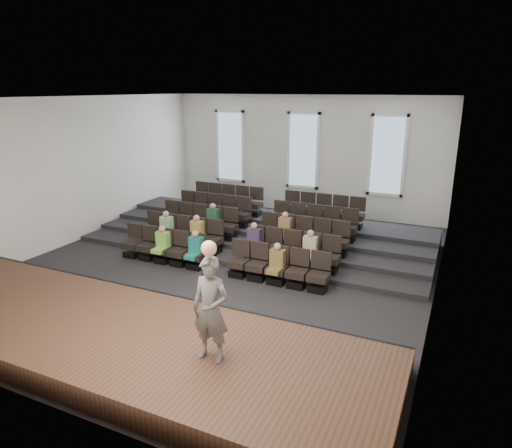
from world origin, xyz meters
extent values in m
plane|color=black|center=(0.00, 0.00, 0.00)|extent=(14.00, 14.00, 0.00)
cube|color=white|center=(0.00, 0.00, 5.01)|extent=(12.00, 14.00, 0.02)
cube|color=white|center=(0.00, 7.02, 2.50)|extent=(12.00, 0.04, 5.00)
cube|color=white|center=(0.00, -7.02, 2.50)|extent=(12.00, 0.04, 5.00)
cube|color=white|center=(-6.02, 0.00, 2.50)|extent=(0.04, 14.00, 5.00)
cube|color=white|center=(6.02, 0.00, 2.50)|extent=(0.04, 14.00, 5.00)
cube|color=#4A2B1F|center=(0.00, -5.10, 0.25)|extent=(11.80, 3.60, 0.50)
cube|color=black|center=(0.00, -3.33, 0.25)|extent=(11.80, 0.06, 0.52)
cube|color=black|center=(0.00, 2.33, 0.07)|extent=(11.80, 4.80, 0.15)
cube|color=black|center=(0.00, 2.85, 0.15)|extent=(11.80, 3.75, 0.30)
cube|color=black|center=(0.00, 3.38, 0.22)|extent=(11.80, 2.70, 0.45)
cube|color=black|center=(0.00, 3.90, 0.30)|extent=(11.80, 1.65, 0.60)
cube|color=black|center=(-3.13, -0.60, 0.10)|extent=(0.47, 0.43, 0.20)
cube|color=black|center=(-3.13, -0.60, 0.41)|extent=(0.55, 0.50, 0.19)
cube|color=black|center=(-3.13, -0.39, 0.82)|extent=(0.55, 0.08, 0.50)
cube|color=black|center=(-2.53, -0.60, 0.10)|extent=(0.47, 0.43, 0.20)
cube|color=black|center=(-2.53, -0.60, 0.41)|extent=(0.55, 0.50, 0.19)
cube|color=black|center=(-2.53, -0.39, 0.82)|extent=(0.55, 0.08, 0.50)
cube|color=black|center=(-1.93, -0.60, 0.10)|extent=(0.47, 0.43, 0.20)
cube|color=black|center=(-1.93, -0.60, 0.41)|extent=(0.55, 0.50, 0.19)
cube|color=black|center=(-1.93, -0.39, 0.82)|extent=(0.55, 0.08, 0.50)
cube|color=black|center=(-1.33, -0.60, 0.10)|extent=(0.47, 0.43, 0.20)
cube|color=black|center=(-1.33, -0.60, 0.41)|extent=(0.55, 0.50, 0.19)
cube|color=black|center=(-1.33, -0.39, 0.82)|extent=(0.55, 0.08, 0.50)
cube|color=black|center=(-0.73, -0.60, 0.10)|extent=(0.47, 0.43, 0.20)
cube|color=black|center=(-0.73, -0.60, 0.41)|extent=(0.55, 0.50, 0.19)
cube|color=black|center=(-0.73, -0.39, 0.82)|extent=(0.55, 0.08, 0.50)
cube|color=black|center=(0.73, -0.60, 0.10)|extent=(0.47, 0.43, 0.20)
cube|color=black|center=(0.73, -0.60, 0.41)|extent=(0.55, 0.50, 0.19)
cube|color=black|center=(0.73, -0.39, 0.82)|extent=(0.55, 0.08, 0.50)
cube|color=black|center=(1.33, -0.60, 0.10)|extent=(0.47, 0.43, 0.20)
cube|color=black|center=(1.33, -0.60, 0.41)|extent=(0.55, 0.50, 0.19)
cube|color=black|center=(1.33, -0.39, 0.82)|extent=(0.55, 0.08, 0.50)
cube|color=black|center=(1.93, -0.60, 0.10)|extent=(0.47, 0.43, 0.20)
cube|color=black|center=(1.93, -0.60, 0.41)|extent=(0.55, 0.50, 0.19)
cube|color=black|center=(1.93, -0.39, 0.82)|extent=(0.55, 0.08, 0.50)
cube|color=black|center=(2.53, -0.60, 0.10)|extent=(0.47, 0.43, 0.20)
cube|color=black|center=(2.53, -0.60, 0.41)|extent=(0.55, 0.50, 0.19)
cube|color=black|center=(2.53, -0.39, 0.82)|extent=(0.55, 0.08, 0.50)
cube|color=black|center=(3.13, -0.60, 0.10)|extent=(0.47, 0.43, 0.20)
cube|color=black|center=(3.13, -0.60, 0.41)|extent=(0.55, 0.50, 0.19)
cube|color=black|center=(3.13, -0.39, 0.82)|extent=(0.55, 0.08, 0.50)
cube|color=black|center=(-3.13, 0.45, 0.25)|extent=(0.47, 0.43, 0.20)
cube|color=black|center=(-3.13, 0.45, 0.56)|extent=(0.55, 0.50, 0.19)
cube|color=black|center=(-3.13, 0.66, 0.97)|extent=(0.55, 0.08, 0.50)
cube|color=black|center=(-2.53, 0.45, 0.25)|extent=(0.47, 0.43, 0.20)
cube|color=black|center=(-2.53, 0.45, 0.56)|extent=(0.55, 0.50, 0.19)
cube|color=black|center=(-2.53, 0.66, 0.97)|extent=(0.55, 0.08, 0.50)
cube|color=black|center=(-1.93, 0.45, 0.25)|extent=(0.47, 0.43, 0.20)
cube|color=black|center=(-1.93, 0.45, 0.56)|extent=(0.55, 0.50, 0.19)
cube|color=black|center=(-1.93, 0.66, 0.97)|extent=(0.55, 0.08, 0.50)
cube|color=black|center=(-1.33, 0.45, 0.25)|extent=(0.47, 0.43, 0.20)
cube|color=black|center=(-1.33, 0.45, 0.56)|extent=(0.55, 0.50, 0.19)
cube|color=black|center=(-1.33, 0.66, 0.97)|extent=(0.55, 0.08, 0.50)
cube|color=black|center=(-0.73, 0.45, 0.25)|extent=(0.47, 0.43, 0.20)
cube|color=black|center=(-0.73, 0.45, 0.56)|extent=(0.55, 0.50, 0.19)
cube|color=black|center=(-0.73, 0.66, 0.97)|extent=(0.55, 0.08, 0.50)
cube|color=black|center=(0.73, 0.45, 0.25)|extent=(0.47, 0.43, 0.20)
cube|color=black|center=(0.73, 0.45, 0.56)|extent=(0.55, 0.50, 0.19)
cube|color=black|center=(0.73, 0.66, 0.97)|extent=(0.55, 0.08, 0.50)
cube|color=black|center=(1.33, 0.45, 0.25)|extent=(0.47, 0.43, 0.20)
cube|color=black|center=(1.33, 0.45, 0.56)|extent=(0.55, 0.50, 0.19)
cube|color=black|center=(1.33, 0.66, 0.97)|extent=(0.55, 0.08, 0.50)
cube|color=black|center=(1.93, 0.45, 0.25)|extent=(0.47, 0.43, 0.20)
cube|color=black|center=(1.93, 0.45, 0.56)|extent=(0.55, 0.50, 0.19)
cube|color=black|center=(1.93, 0.66, 0.97)|extent=(0.55, 0.08, 0.50)
cube|color=black|center=(2.53, 0.45, 0.25)|extent=(0.47, 0.43, 0.20)
cube|color=black|center=(2.53, 0.45, 0.56)|extent=(0.55, 0.50, 0.19)
cube|color=black|center=(2.53, 0.66, 0.97)|extent=(0.55, 0.08, 0.50)
cube|color=black|center=(3.13, 0.45, 0.25)|extent=(0.47, 0.43, 0.20)
cube|color=black|center=(3.13, 0.45, 0.56)|extent=(0.55, 0.50, 0.19)
cube|color=black|center=(3.13, 0.66, 0.97)|extent=(0.55, 0.08, 0.50)
cube|color=black|center=(-3.13, 1.50, 0.40)|extent=(0.47, 0.42, 0.20)
cube|color=black|center=(-3.13, 1.50, 0.71)|extent=(0.55, 0.50, 0.19)
cube|color=black|center=(-3.13, 1.71, 1.12)|extent=(0.55, 0.08, 0.50)
cube|color=black|center=(-2.53, 1.50, 0.40)|extent=(0.47, 0.42, 0.20)
cube|color=black|center=(-2.53, 1.50, 0.71)|extent=(0.55, 0.50, 0.19)
cube|color=black|center=(-2.53, 1.71, 1.12)|extent=(0.55, 0.08, 0.50)
cube|color=black|center=(-1.93, 1.50, 0.40)|extent=(0.47, 0.42, 0.20)
cube|color=black|center=(-1.93, 1.50, 0.71)|extent=(0.55, 0.50, 0.19)
cube|color=black|center=(-1.93, 1.71, 1.12)|extent=(0.55, 0.08, 0.50)
cube|color=black|center=(-1.33, 1.50, 0.40)|extent=(0.47, 0.42, 0.20)
cube|color=black|center=(-1.33, 1.50, 0.71)|extent=(0.55, 0.50, 0.19)
cube|color=black|center=(-1.33, 1.71, 1.12)|extent=(0.55, 0.08, 0.50)
cube|color=black|center=(-0.73, 1.50, 0.40)|extent=(0.47, 0.42, 0.20)
cube|color=black|center=(-0.73, 1.50, 0.71)|extent=(0.55, 0.50, 0.19)
cube|color=black|center=(-0.73, 1.71, 1.12)|extent=(0.55, 0.08, 0.50)
cube|color=black|center=(0.73, 1.50, 0.40)|extent=(0.47, 0.42, 0.20)
cube|color=black|center=(0.73, 1.50, 0.71)|extent=(0.55, 0.50, 0.19)
cube|color=black|center=(0.73, 1.71, 1.12)|extent=(0.55, 0.08, 0.50)
cube|color=black|center=(1.33, 1.50, 0.40)|extent=(0.47, 0.42, 0.20)
cube|color=black|center=(1.33, 1.50, 0.71)|extent=(0.55, 0.50, 0.19)
cube|color=black|center=(1.33, 1.71, 1.12)|extent=(0.55, 0.08, 0.50)
cube|color=black|center=(1.93, 1.50, 0.40)|extent=(0.47, 0.42, 0.20)
cube|color=black|center=(1.93, 1.50, 0.71)|extent=(0.55, 0.50, 0.19)
cube|color=black|center=(1.93, 1.71, 1.12)|extent=(0.55, 0.08, 0.50)
cube|color=black|center=(2.53, 1.50, 0.40)|extent=(0.47, 0.42, 0.20)
cube|color=black|center=(2.53, 1.50, 0.71)|extent=(0.55, 0.50, 0.19)
cube|color=black|center=(2.53, 1.71, 1.12)|extent=(0.55, 0.08, 0.50)
cube|color=black|center=(3.13, 1.50, 0.40)|extent=(0.47, 0.42, 0.20)
cube|color=black|center=(3.13, 1.50, 0.71)|extent=(0.55, 0.50, 0.19)
cube|color=black|center=(3.13, 1.71, 1.12)|extent=(0.55, 0.08, 0.50)
cube|color=black|center=(-3.13, 2.55, 0.55)|extent=(0.47, 0.42, 0.20)
cube|color=black|center=(-3.13, 2.55, 0.86)|extent=(0.55, 0.50, 0.19)
cube|color=black|center=(-3.13, 2.76, 1.27)|extent=(0.55, 0.08, 0.50)
cube|color=black|center=(-2.53, 2.55, 0.55)|extent=(0.47, 0.42, 0.20)
cube|color=black|center=(-2.53, 2.55, 0.86)|extent=(0.55, 0.50, 0.19)
cube|color=black|center=(-2.53, 2.76, 1.27)|extent=(0.55, 0.08, 0.50)
cube|color=black|center=(-1.93, 2.55, 0.55)|extent=(0.47, 0.42, 0.20)
cube|color=black|center=(-1.93, 2.55, 0.86)|extent=(0.55, 0.50, 0.19)
cube|color=black|center=(-1.93, 2.76, 1.27)|extent=(0.55, 0.08, 0.50)
cube|color=black|center=(-1.33, 2.55, 0.55)|extent=(0.47, 0.42, 0.20)
cube|color=black|center=(-1.33, 2.55, 0.86)|extent=(0.55, 0.50, 0.19)
cube|color=black|center=(-1.33, 2.76, 1.27)|extent=(0.55, 0.08, 0.50)
cube|color=black|center=(-0.73, 2.55, 0.55)|extent=(0.47, 0.42, 0.20)
cube|color=black|center=(-0.73, 2.55, 0.86)|extent=(0.55, 0.50, 0.19)
cube|color=black|center=(-0.73, 2.76, 1.27)|extent=(0.55, 0.08, 0.50)
cube|color=black|center=(0.73, 2.55, 0.55)|extent=(0.47, 0.42, 0.20)
cube|color=black|center=(0.73, 2.55, 0.86)|extent=(0.55, 0.50, 0.19)
cube|color=black|center=(0.73, 2.76, 1.27)|extent=(0.55, 0.08, 0.50)
cube|color=black|center=(1.33, 2.55, 0.55)|extent=(0.47, 0.42, 0.20)
cube|color=black|center=(1.33, 2.55, 0.86)|extent=(0.55, 0.50, 0.19)
cube|color=black|center=(1.33, 2.76, 1.27)|extent=(0.55, 0.08, 0.50)
cube|color=black|center=(1.93, 2.55, 0.55)|extent=(0.47, 0.42, 0.20)
cube|color=black|center=(1.93, 2.55, 0.86)|extent=(0.55, 0.50, 0.19)
cube|color=black|center=(1.93, 2.76, 1.27)|extent=(0.55, 0.08, 0.50)
cube|color=black|center=(2.53, 2.55, 0.55)|extent=(0.47, 0.42, 0.20)
cube|color=black|center=(2.53, 2.55, 0.86)|extent=(0.55, 0.50, 0.19)
cube|color=black|center=(2.53, 2.76, 1.27)|extent=(0.55, 0.08, 0.50)
cube|color=black|center=(3.13, 2.55, 0.55)|extent=(0.47, 0.42, 0.20)
cube|color=black|center=(3.13, 2.55, 0.86)|extent=(0.55, 0.50, 0.19)
cube|color=black|center=(3.13, 2.76, 1.27)|extent=(0.55, 0.08, 0.50)
cube|color=black|center=(-3.13, 3.60, 0.70)|extent=(0.47, 0.42, 0.20)
cube|color=black|center=(-3.13, 3.60, 1.01)|extent=(0.55, 0.50, 0.19)
cube|color=black|center=(-3.13, 3.81, 1.42)|extent=(0.55, 0.08, 0.50)
cube|color=black|center=(-2.53, 3.60, 0.70)|extent=(0.47, 0.42, 0.20)
cube|color=black|center=(-2.53, 3.60, 1.01)|extent=(0.55, 0.50, 0.19)
cube|color=black|center=(-2.53, 3.81, 1.42)|extent=(0.55, 0.08, 0.50)
cube|color=black|center=(-1.93, 3.60, 0.70)|extent=(0.47, 0.42, 0.20)
cube|color=black|center=(-1.93, 3.60, 1.01)|extent=(0.55, 0.50, 0.19)
cube|color=black|center=(-1.93, 3.81, 1.42)|extent=(0.55, 0.08, 0.50)
cube|color=black|center=(-1.33, 3.60, 0.70)|extent=(0.47, 0.42, 0.20)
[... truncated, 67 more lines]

